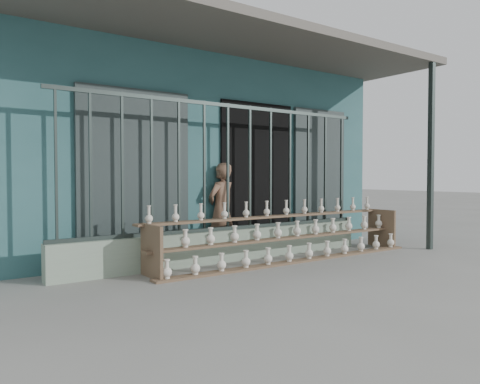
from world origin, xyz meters
TOP-DOWN VIEW (x-y plane):
  - ground at (0.00, 0.00)m, footprint 60.00×60.00m
  - workshop_building at (0.00, 4.23)m, footprint 7.40×6.60m
  - parapet_wall at (0.00, 1.30)m, footprint 5.00×0.20m
  - security_fence at (-0.00, 1.30)m, footprint 5.00×0.04m
  - shelf_rack at (0.78, 0.89)m, footprint 4.50×0.68m
  - elderly_woman at (0.15, 1.70)m, footprint 0.59×0.47m

SIDE VIEW (x-z plane):
  - ground at x=0.00m, z-range 0.00..0.00m
  - parapet_wall at x=0.00m, z-range 0.00..0.45m
  - shelf_rack at x=0.78m, z-range -0.07..0.79m
  - elderly_woman at x=0.15m, z-range 0.00..1.42m
  - security_fence at x=0.00m, z-range 0.45..2.25m
  - workshop_building at x=0.00m, z-range 0.02..3.23m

